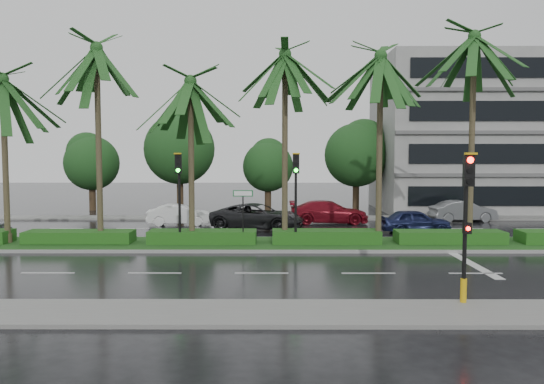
{
  "coord_description": "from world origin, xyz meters",
  "views": [
    {
      "loc": [
        0.46,
        -24.52,
        4.41
      ],
      "look_at": [
        0.37,
        1.5,
        2.59
      ],
      "focal_mm": 35.0,
      "sensor_mm": 36.0,
      "label": 1
    }
  ],
  "objects_px": {
    "signal_near": "(466,221)",
    "car_red": "(329,212)",
    "signal_median_left": "(179,185)",
    "car_white": "(179,215)",
    "car_blue": "(415,221)",
    "street_sign": "(243,203)",
    "car_darkgrey": "(258,217)",
    "car_grey": "(463,211)"
  },
  "relations": [
    {
      "from": "street_sign",
      "to": "car_darkgrey",
      "type": "height_order",
      "value": "street_sign"
    },
    {
      "from": "car_red",
      "to": "car_blue",
      "type": "distance_m",
      "value": 6.09
    },
    {
      "from": "car_blue",
      "to": "car_red",
      "type": "bearing_deg",
      "value": 44.47
    },
    {
      "from": "signal_median_left",
      "to": "street_sign",
      "type": "xyz_separation_m",
      "value": [
        3.0,
        0.18,
        -0.87
      ]
    },
    {
      "from": "car_white",
      "to": "street_sign",
      "type": "bearing_deg",
      "value": -157.5
    },
    {
      "from": "signal_near",
      "to": "car_red",
      "type": "height_order",
      "value": "signal_near"
    },
    {
      "from": "signal_median_left",
      "to": "car_white",
      "type": "distance_m",
      "value": 8.78
    },
    {
      "from": "street_sign",
      "to": "car_grey",
      "type": "height_order",
      "value": "street_sign"
    },
    {
      "from": "signal_near",
      "to": "car_blue",
      "type": "xyz_separation_m",
      "value": [
        2.5,
        14.76,
        -1.84
      ]
    },
    {
      "from": "car_blue",
      "to": "car_grey",
      "type": "distance_m",
      "value": 6.76
    },
    {
      "from": "signal_median_left",
      "to": "car_white",
      "type": "bearing_deg",
      "value": 100.21
    },
    {
      "from": "car_blue",
      "to": "car_darkgrey",
      "type": "bearing_deg",
      "value": 78.43
    },
    {
      "from": "car_red",
      "to": "signal_near",
      "type": "bearing_deg",
      "value": -173.12
    },
    {
      "from": "street_sign",
      "to": "car_red",
      "type": "xyz_separation_m",
      "value": [
        5.0,
        8.99,
        -1.39
      ]
    },
    {
      "from": "car_red",
      "to": "car_grey",
      "type": "distance_m",
      "value": 9.05
    },
    {
      "from": "signal_near",
      "to": "street_sign",
      "type": "height_order",
      "value": "signal_near"
    },
    {
      "from": "signal_median_left",
      "to": "car_grey",
      "type": "relative_size",
      "value": 1.02
    },
    {
      "from": "car_grey",
      "to": "street_sign",
      "type": "bearing_deg",
      "value": 119.74
    },
    {
      "from": "signal_median_left",
      "to": "car_blue",
      "type": "xyz_separation_m",
      "value": [
        12.5,
        5.07,
        -2.33
      ]
    },
    {
      "from": "car_white",
      "to": "signal_near",
      "type": "bearing_deg",
      "value": -153.87
    },
    {
      "from": "signal_median_left",
      "to": "car_white",
      "type": "relative_size",
      "value": 1.09
    },
    {
      "from": "car_darkgrey",
      "to": "car_grey",
      "type": "distance_m",
      "value": 14.0
    },
    {
      "from": "signal_near",
      "to": "car_red",
      "type": "relative_size",
      "value": 0.86
    },
    {
      "from": "car_white",
      "to": "car_blue",
      "type": "xyz_separation_m",
      "value": [
        14.0,
        -3.25,
        0.01
      ]
    },
    {
      "from": "car_red",
      "to": "car_blue",
      "type": "relative_size",
      "value": 1.29
    },
    {
      "from": "car_blue",
      "to": "car_grey",
      "type": "bearing_deg",
      "value": -44.97
    },
    {
      "from": "signal_median_left",
      "to": "car_blue",
      "type": "distance_m",
      "value": 13.69
    },
    {
      "from": "car_darkgrey",
      "to": "car_grey",
      "type": "relative_size",
      "value": 1.3
    },
    {
      "from": "car_darkgrey",
      "to": "signal_near",
      "type": "bearing_deg",
      "value": -142.98
    },
    {
      "from": "car_white",
      "to": "car_darkgrey",
      "type": "distance_m",
      "value": 5.36
    },
    {
      "from": "signal_near",
      "to": "car_blue",
      "type": "distance_m",
      "value": 15.08
    },
    {
      "from": "signal_median_left",
      "to": "signal_near",
      "type": "bearing_deg",
      "value": -44.09
    },
    {
      "from": "car_darkgrey",
      "to": "car_grey",
      "type": "bearing_deg",
      "value": -59.59
    },
    {
      "from": "signal_median_left",
      "to": "street_sign",
      "type": "height_order",
      "value": "signal_median_left"
    },
    {
      "from": "car_darkgrey",
      "to": "street_sign",
      "type": "bearing_deg",
      "value": -169.59
    },
    {
      "from": "car_darkgrey",
      "to": "car_grey",
      "type": "height_order",
      "value": "car_darkgrey"
    },
    {
      "from": "signal_median_left",
      "to": "car_blue",
      "type": "bearing_deg",
      "value": 22.09
    },
    {
      "from": "car_darkgrey",
      "to": "car_red",
      "type": "bearing_deg",
      "value": -43.33
    },
    {
      "from": "car_red",
      "to": "car_blue",
      "type": "bearing_deg",
      "value": -131.49
    },
    {
      "from": "signal_median_left",
      "to": "car_darkgrey",
      "type": "height_order",
      "value": "signal_median_left"
    },
    {
      "from": "car_white",
      "to": "car_grey",
      "type": "distance_m",
      "value": 18.59
    },
    {
      "from": "signal_near",
      "to": "street_sign",
      "type": "bearing_deg",
      "value": 125.34
    }
  ]
}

